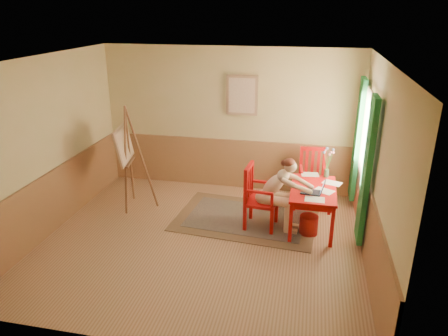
% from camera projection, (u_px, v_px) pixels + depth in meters
% --- Properties ---
extents(room, '(5.04, 4.54, 2.84)m').
position_uv_depth(room, '(200.00, 158.00, 6.14)').
color(room, tan).
rests_on(room, ground).
extents(wainscot, '(5.00, 4.50, 1.00)m').
position_uv_depth(wainscot, '(213.00, 192.00, 7.19)').
color(wainscot, '#A5764F').
rests_on(wainscot, room).
extents(window, '(0.12, 2.01, 2.20)m').
position_uv_depth(window, '(363.00, 149.00, 6.70)').
color(window, white).
rests_on(window, room).
extents(wall_portrait, '(0.60, 0.05, 0.76)m').
position_uv_depth(wall_portrait, '(242.00, 95.00, 7.92)').
color(wall_portrait, tan).
rests_on(wall_portrait, room).
extents(rug, '(2.53, 1.79, 0.02)m').
position_uv_depth(rug, '(246.00, 218.00, 7.33)').
color(rug, '#8C7251').
rests_on(rug, room).
extents(table, '(0.73, 1.20, 0.72)m').
position_uv_depth(table, '(313.00, 193.00, 6.82)').
color(table, red).
rests_on(table, room).
extents(chair_left, '(0.54, 0.52, 1.09)m').
position_uv_depth(chair_left, '(258.00, 197.00, 6.89)').
color(chair_left, red).
rests_on(chair_left, room).
extents(chair_back, '(0.51, 0.53, 1.08)m').
position_uv_depth(chair_back, '(312.00, 178.00, 7.68)').
color(chair_back, red).
rests_on(chair_back, room).
extents(figure, '(0.95, 0.44, 1.26)m').
position_uv_depth(figure, '(278.00, 191.00, 6.75)').
color(figure, beige).
rests_on(figure, room).
extents(laptop, '(0.39, 0.26, 0.23)m').
position_uv_depth(laptop, '(315.00, 190.00, 6.59)').
color(laptop, '#1E2338').
rests_on(laptop, table).
extents(papers, '(0.71, 1.25, 0.00)m').
position_uv_depth(papers, '(320.00, 186.00, 6.85)').
color(papers, white).
rests_on(papers, table).
extents(vase, '(0.21, 0.26, 0.52)m').
position_uv_depth(vase, '(327.00, 164.00, 7.16)').
color(vase, '#3F724C').
rests_on(vase, table).
extents(wastebasket, '(0.38, 0.38, 0.32)m').
position_uv_depth(wastebasket, '(309.00, 225.00, 6.80)').
color(wastebasket, red).
rests_on(wastebasket, room).
extents(easel, '(0.70, 0.85, 1.90)m').
position_uv_depth(easel, '(126.00, 148.00, 7.41)').
color(easel, brown).
rests_on(easel, room).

